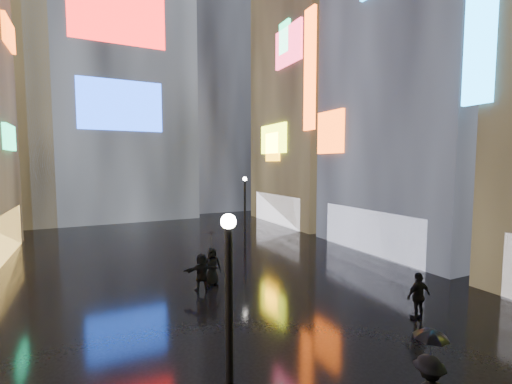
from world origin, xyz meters
TOP-DOWN VIEW (x-y plane):
  - ground at (0.00, 20.00)m, footprint 140.00×140.00m
  - building_right_mid at (15.98, 17.01)m, footprint 10.28×13.70m
  - building_right_far at (15.98, 30.00)m, footprint 10.28×12.00m
  - tower_main at (-3.00, 43.97)m, footprint 16.00×14.20m
  - tower_flank_right at (9.00, 46.00)m, footprint 12.00×12.00m
  - lamp_near at (-3.70, 5.58)m, footprint 0.30×0.30m
  - lamp_far at (4.02, 22.12)m, footprint 0.30×0.30m
  - pedestrian_3 at (5.44, 8.54)m, footprint 1.14×0.55m
  - pedestrian_4 at (-0.61, 15.87)m, footprint 0.97×0.67m
  - pedestrian_5 at (-1.35, 15.24)m, footprint 1.77×0.81m
  - umbrella_1 at (0.62, 4.42)m, footprint 0.75×0.75m
  - umbrella_2 at (-0.61, 15.87)m, footprint 1.11×1.12m

SIDE VIEW (x-z plane):
  - ground at x=0.00m, z-range 0.00..0.00m
  - pedestrian_5 at x=-1.35m, z-range 0.00..1.84m
  - pedestrian_3 at x=5.44m, z-range 0.00..1.89m
  - pedestrian_4 at x=-0.61m, z-range 0.00..1.90m
  - umbrella_1 at x=0.62m, z-range 1.88..2.51m
  - umbrella_2 at x=-0.61m, z-range 1.90..2.75m
  - lamp_near at x=-3.70m, z-range 0.34..5.54m
  - lamp_far at x=4.02m, z-range 0.34..5.54m
  - building_right_far at x=15.98m, z-range -0.02..27.98m
  - building_right_mid at x=15.98m, z-range -0.01..29.99m
  - tower_flank_right at x=9.00m, z-range 0.00..34.00m
  - tower_main at x=-3.00m, z-range 0.01..42.01m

